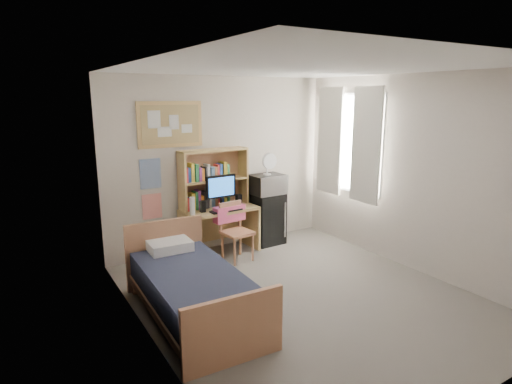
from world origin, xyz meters
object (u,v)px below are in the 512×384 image
speaker_left (203,207)px  bed (194,295)px  speaker_right (239,200)px  microwave (267,184)px  desk_chair (237,232)px  monitor (221,192)px  desk (220,231)px  bulletin_board (170,124)px  desk_fan (267,165)px  mini_fridge (266,218)px

speaker_left → bed: bearing=-120.4°
speaker_right → microwave: size_ratio=0.36×
desk_chair → bed: (-1.18, -1.20, -0.16)m
speaker_left → microwave: (1.14, 0.09, 0.19)m
desk_chair → monitor: 0.63m
desk_chair → desk: bearing=96.0°
bed → monitor: 2.01m
desk → bulletin_board: bearing=151.9°
desk → monitor: monitor is taller
microwave → desk_fan: desk_fan is taller
bulletin_board → mini_fridge: size_ratio=1.16×
monitor → speaker_left: bearing=-180.0°
desk_fan → desk_chair: bearing=-153.9°
speaker_left → desk_fan: desk_fan is taller
desk_chair → mini_fridge: 0.88m
speaker_left → desk_fan: bearing=2.1°
mini_fridge → speaker_right: size_ratio=4.42×
speaker_right → microwave: 0.58m
bulletin_board → speaker_left: (0.30, -0.36, -1.15)m
mini_fridge → desk_fan: (0.00, -0.02, 0.86)m
bed → speaker_right: speaker_right is taller
monitor → speaker_right: (0.30, 0.01, -0.16)m
bulletin_board → microwave: bulletin_board is taller
bulletin_board → desk: (0.60, -0.28, -1.57)m
desk → bed: desk is taller
desk → bed: (-1.10, -1.59, -0.09)m
bulletin_board → desk: bulletin_board is taller
desk_chair → speaker_left: (-0.38, 0.32, 0.36)m
mini_fridge → monitor: monitor is taller
monitor → speaker_left: 0.34m
speaker_right → bulletin_board: bearing=157.2°
bulletin_board → speaker_left: bulletin_board is taller
microwave → desk_fan: bearing=87.5°
desk → monitor: bearing=-90.0°
mini_fridge → desk_fan: 0.86m
desk_chair → mini_fridge: desk_chair is taller
bulletin_board → speaker_left: bearing=-50.2°
bulletin_board → desk_fan: bulletin_board is taller
speaker_left → bulletin_board: bearing=127.2°
microwave → bulletin_board: bearing=167.1°
monitor → desk_fan: (0.84, 0.08, 0.32)m
bulletin_board → bed: bulletin_board is taller
desk → monitor: 0.60m
bed → microwave: (1.94, 1.61, 0.71)m
mini_fridge → microwave: bearing=-90.0°
microwave → speaker_right: bearing=-175.5°
bed → microwave: bearing=41.3°
speaker_right → speaker_left: bearing=-180.0°
bed → monitor: bearing=56.0°
monitor → desk_fan: size_ratio=1.65×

